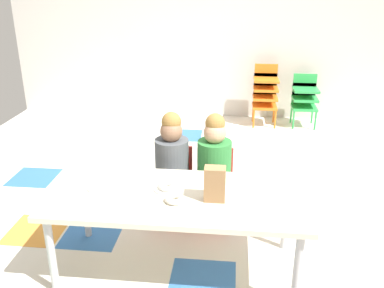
{
  "coord_description": "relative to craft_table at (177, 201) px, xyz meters",
  "views": [
    {
      "loc": [
        0.16,
        -3.11,
        1.85
      ],
      "look_at": [
        -0.11,
        -0.53,
        0.82
      ],
      "focal_mm": 39.04,
      "sensor_mm": 36.0,
      "label": 1
    }
  ],
  "objects": [
    {
      "name": "craft_table",
      "position": [
        0.0,
        0.0,
        0.0
      ],
      "size": [
        1.64,
        0.74,
        0.57
      ],
      "color": "beige",
      "rests_on": "ground_plane"
    },
    {
      "name": "donut_powdered_on_plate",
      "position": [
        -0.07,
        0.06,
        0.08
      ],
      "size": [
        0.12,
        0.12,
        0.04
      ],
      "primitive_type": "torus",
      "color": "white",
      "rests_on": "craft_table"
    },
    {
      "name": "paper_plate_center_table",
      "position": [
        -0.51,
        0.04,
        0.05
      ],
      "size": [
        0.18,
        0.18,
        0.01
      ],
      "primitive_type": "cylinder",
      "color": "white",
      "rests_on": "craft_table"
    },
    {
      "name": "donut_powdered_loose",
      "position": [
        -0.0,
        -0.1,
        0.07
      ],
      "size": [
        0.12,
        0.12,
        0.04
      ],
      "primitive_type": "torus",
      "color": "white",
      "rests_on": "craft_table"
    },
    {
      "name": "seated_child_middle_seat",
      "position": [
        0.21,
        0.6,
        0.04
      ],
      "size": [
        0.32,
        0.31,
        0.92
      ],
      "color": "red",
      "rests_on": "ground_plane"
    },
    {
      "name": "seated_child_near_camera",
      "position": [
        -0.12,
        0.6,
        0.04
      ],
      "size": [
        0.32,
        0.31,
        0.92
      ],
      "color": "red",
      "rests_on": "ground_plane"
    },
    {
      "name": "ground_plane",
      "position": [
        0.17,
        0.78,
        -0.53
      ],
      "size": [
        5.92,
        5.43,
        0.02
      ],
      "color": "silver"
    },
    {
      "name": "kid_chair_orange_stack",
      "position": [
        0.74,
        3.13,
        -0.06
      ],
      "size": [
        0.32,
        0.3,
        0.8
      ],
      "color": "orange",
      "rests_on": "ground_plane"
    },
    {
      "name": "paper_bag_brown",
      "position": [
        0.24,
        -0.04,
        0.16
      ],
      "size": [
        0.13,
        0.09,
        0.22
      ],
      "primitive_type": "cube",
      "color": "#9E754C",
      "rests_on": "craft_table"
    },
    {
      "name": "kid_chair_green_stack",
      "position": [
        1.26,
        3.13,
        -0.12
      ],
      "size": [
        0.32,
        0.3,
        0.68
      ],
      "color": "green",
      "rests_on": "ground_plane"
    },
    {
      "name": "back_wall",
      "position": [
        0.18,
        3.49,
        0.81
      ],
      "size": [
        5.92,
        0.1,
        2.65
      ],
      "primitive_type": "cube",
      "color": "beige",
      "rests_on": "ground_plane"
    },
    {
      "name": "paper_plate_near_edge",
      "position": [
        -0.07,
        0.06,
        0.05
      ],
      "size": [
        0.18,
        0.18,
        0.01
      ],
      "primitive_type": "cylinder",
      "color": "white",
      "rests_on": "craft_table"
    }
  ]
}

